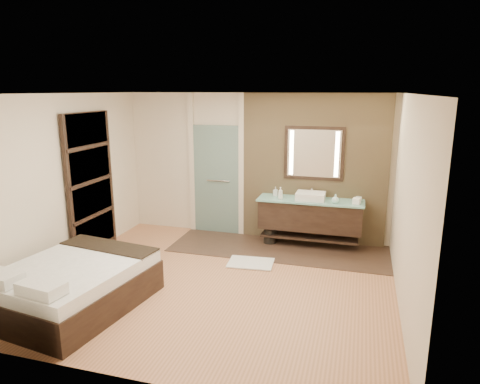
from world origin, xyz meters
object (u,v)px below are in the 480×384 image
(vanity, at_px, (310,215))
(bed, at_px, (73,285))
(mirror_unit, at_px, (314,153))
(waste_bin, at_px, (270,236))

(vanity, distance_m, bed, 4.08)
(mirror_unit, bearing_deg, waste_bin, -156.67)
(vanity, xyz_separation_m, bed, (-2.66, -3.08, -0.28))
(vanity, distance_m, mirror_unit, 1.10)
(bed, height_order, waste_bin, bed)
(vanity, bearing_deg, mirror_unit, 90.00)
(mirror_unit, bearing_deg, bed, -128.76)
(waste_bin, bearing_deg, vanity, 5.47)
(mirror_unit, height_order, bed, mirror_unit)
(mirror_unit, xyz_separation_m, waste_bin, (-0.71, -0.31, -1.51))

